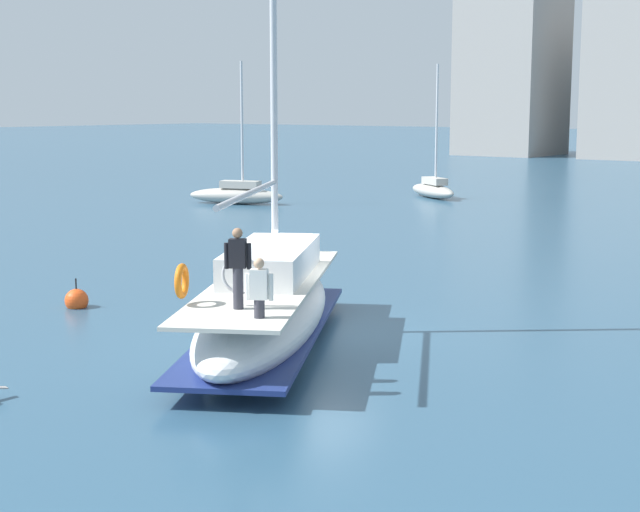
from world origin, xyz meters
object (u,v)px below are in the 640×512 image
main_sailboat (267,306)px  moored_catamaran (433,188)px  mooring_buoy (77,300)px  moored_sloop_near (237,193)px

main_sailboat → moored_catamaran: 35.53m
main_sailboat → mooring_buoy: bearing=179.8°
main_sailboat → mooring_buoy: main_sailboat is taller
moored_sloop_near → mooring_buoy: moored_sloop_near is taller
main_sailboat → moored_sloop_near: size_ratio=1.53×
moored_sloop_near → mooring_buoy: size_ratio=8.46×
moored_sloop_near → moored_catamaran: (6.85, 9.60, -0.03)m
moored_sloop_near → moored_catamaran: bearing=54.5°
moored_sloop_near → moored_catamaran: 11.80m
main_sailboat → moored_sloop_near: bearing=133.3°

